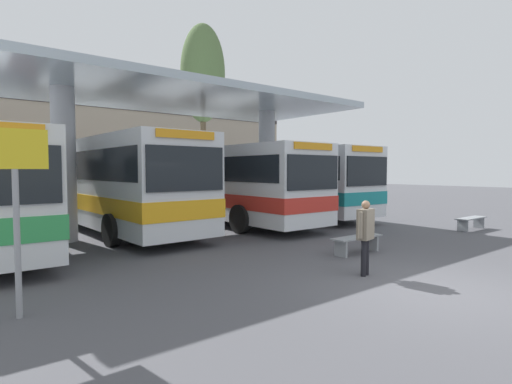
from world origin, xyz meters
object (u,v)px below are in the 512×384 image
transit_bus_far_right_bay (273,179)px  pedestrian_waiting (365,230)px  waiting_bench_mid_platform (357,241)px  transit_bus_center_bay (110,180)px  parked_car_street (12,189)px  transit_bus_right_bay (213,181)px  waiting_bench_near_pillar (471,221)px  info_sign_platform (15,183)px  poplar_tree_behind_left (203,75)px

transit_bus_far_right_bay → pedestrian_waiting: size_ratio=7.53×
waiting_bench_mid_platform → transit_bus_center_bay: bearing=113.2°
parked_car_street → transit_bus_far_right_bay: bearing=-53.2°
transit_bus_center_bay → transit_bus_right_bay: 4.46m
transit_bus_center_bay → parked_car_street: bearing=-84.5°
pedestrian_waiting → waiting_bench_near_pillar: bearing=-3.5°
parked_car_street → waiting_bench_mid_platform: bearing=-76.6°
info_sign_platform → poplar_tree_behind_left: bearing=49.5°
transit_bus_right_bay → transit_bus_far_right_bay: bearing=-174.7°
transit_bus_far_right_bay → poplar_tree_behind_left: poplar_tree_behind_left is taller
transit_bus_center_bay → info_sign_platform: bearing=62.0°
transit_bus_right_bay → pedestrian_waiting: (-2.51, -9.91, -0.79)m
waiting_bench_mid_platform → pedestrian_waiting: bearing=-138.7°
transit_bus_far_right_bay → parked_car_street: (-9.81, 13.04, -0.73)m
transit_bus_far_right_bay → pedestrian_waiting: transit_bus_far_right_bay is taller
info_sign_platform → parked_car_street: info_sign_platform is taller
waiting_bench_mid_platform → info_sign_platform: bearing=178.2°
transit_bus_center_bay → info_sign_platform: 9.30m
pedestrian_waiting → waiting_bench_mid_platform: bearing=27.8°
transit_bus_far_right_bay → waiting_bench_near_pillar: size_ratio=7.08×
waiting_bench_mid_platform → info_sign_platform: info_sign_platform is taller
waiting_bench_near_pillar → parked_car_street: parked_car_street is taller
transit_bus_right_bay → parked_car_street: (-6.05, 13.36, -0.70)m
transit_bus_center_bay → waiting_bench_near_pillar: bearing=139.4°
info_sign_platform → poplar_tree_behind_left: (10.84, 12.67, 5.52)m
transit_bus_center_bay → pedestrian_waiting: size_ratio=7.18×
transit_bus_center_bay → waiting_bench_near_pillar: size_ratio=6.74×
waiting_bench_near_pillar → info_sign_platform: 14.76m
transit_bus_center_bay → transit_bus_right_bay: size_ratio=0.94×
info_sign_platform → waiting_bench_mid_platform: bearing=-1.8°
transit_bus_center_bay → transit_bus_far_right_bay: transit_bus_center_bay is taller
waiting_bench_mid_platform → poplar_tree_behind_left: 15.10m
waiting_bench_near_pillar → waiting_bench_mid_platform: same height
transit_bus_center_bay → parked_car_street: 13.32m
transit_bus_center_bay → waiting_bench_mid_platform: size_ratio=6.84×
parked_car_street → transit_bus_center_bay: bearing=-83.3°
transit_bus_right_bay → info_sign_platform: (-8.62, -8.15, 0.28)m
poplar_tree_behind_left → transit_bus_right_bay: bearing=-116.2°
transit_bus_center_bay → transit_bus_far_right_bay: (8.22, 0.16, -0.06)m
waiting_bench_near_pillar → transit_bus_right_bay: bearing=125.7°
waiting_bench_near_pillar → parked_car_street: bearing=119.0°
transit_bus_far_right_bay → info_sign_platform: bearing=37.0°
transit_bus_center_bay → transit_bus_far_right_bay: 8.22m
pedestrian_waiting → info_sign_platform: bearing=150.3°
poplar_tree_behind_left → parked_car_street: poplar_tree_behind_left is taller
transit_bus_right_bay → waiting_bench_near_pillar: (6.04, -8.40, -1.42)m
waiting_bench_near_pillar → pedestrian_waiting: (-8.55, -1.51, 0.63)m
transit_bus_right_bay → pedestrian_waiting: size_ratio=7.67×
transit_bus_right_bay → info_sign_platform: size_ratio=4.30×
transit_bus_far_right_bay → waiting_bench_mid_platform: size_ratio=7.18×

